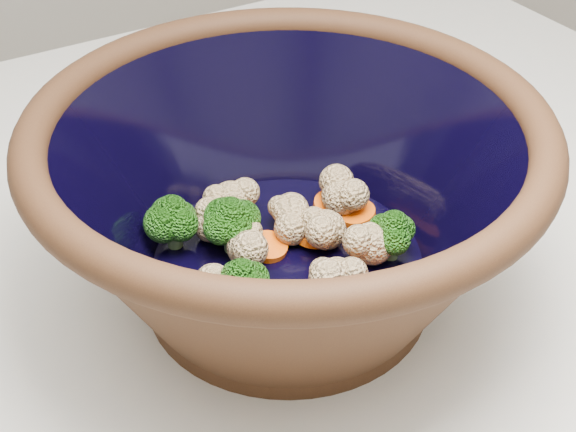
# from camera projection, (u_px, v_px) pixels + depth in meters

# --- Properties ---
(mixing_bowl) EXTENTS (0.46, 0.46, 0.16)m
(mixing_bowl) POSITION_uv_depth(u_px,v_px,m) (288.00, 199.00, 0.58)
(mixing_bowl) COLOR black
(mixing_bowl) RESTS_ON counter
(vegetable_pile) EXTENTS (0.18, 0.18, 0.05)m
(vegetable_pile) POSITION_uv_depth(u_px,v_px,m) (276.00, 232.00, 0.61)
(vegetable_pile) COLOR #608442
(vegetable_pile) RESTS_ON mixing_bowl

